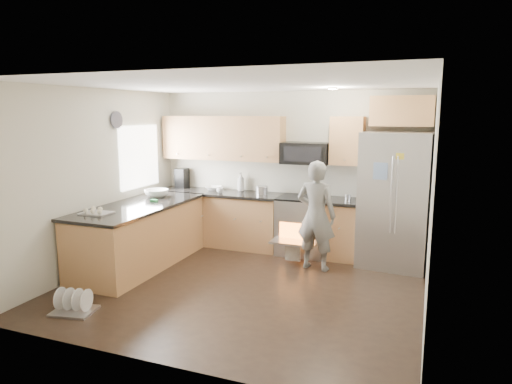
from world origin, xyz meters
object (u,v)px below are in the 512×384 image
at_px(stove_range, 303,212).
at_px(refrigerator, 395,200).
at_px(dish_rack, 74,306).
at_px(person, 316,215).

distance_m(stove_range, refrigerator, 1.46).
bearing_deg(dish_rack, refrigerator, 42.55).
xyz_separation_m(stove_range, person, (0.37, -0.65, 0.12)).
bearing_deg(dish_rack, stove_range, 59.21).
relative_size(refrigerator, person, 1.25).
bearing_deg(refrigerator, stove_range, -179.04).
relative_size(refrigerator, dish_rack, 3.84).
bearing_deg(refrigerator, dish_rack, -132.40).
xyz_separation_m(refrigerator, person, (-1.05, -0.55, -0.20)).
xyz_separation_m(stove_range, refrigerator, (1.42, -0.10, 0.32)).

